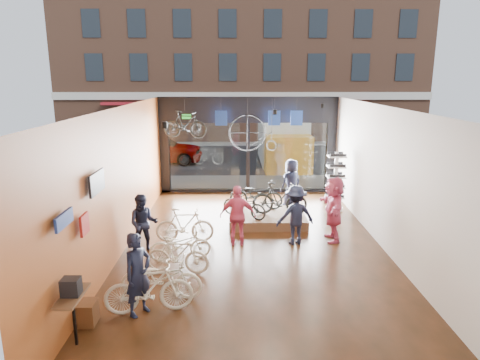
{
  "coord_description": "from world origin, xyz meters",
  "views": [
    {
      "loc": [
        -0.5,
        -10.86,
        4.53
      ],
      "look_at": [
        -0.37,
        1.4,
        1.58
      ],
      "focal_mm": 32.0,
      "sensor_mm": 36.0,
      "label": 1
    }
  ],
  "objects_px": {
    "floor_bike_1": "(149,288)",
    "customer_5": "(334,209)",
    "floor_bike_5": "(185,225)",
    "display_bike_mid": "(280,199)",
    "box_truck": "(284,141)",
    "customer_0": "(138,274)",
    "floor_bike_3": "(177,255)",
    "customer_1": "(144,224)",
    "customer_3": "(295,215)",
    "sunglasses_rack": "(335,182)",
    "customer_4": "(291,183)",
    "floor_bike_2": "(161,278)",
    "street_car": "(157,148)",
    "floor_bike_4": "(180,245)",
    "hung_bike": "(185,124)",
    "display_platform": "(267,218)",
    "display_bike_right": "(256,194)",
    "penny_farthing": "(255,134)",
    "display_bike_left": "(244,205)",
    "customer_2": "(238,216)"
  },
  "relations": [
    {
      "from": "floor_bike_1",
      "to": "customer_3",
      "type": "relative_size",
      "value": 1.04
    },
    {
      "from": "floor_bike_2",
      "to": "customer_5",
      "type": "height_order",
      "value": "customer_5"
    },
    {
      "from": "box_truck",
      "to": "display_bike_mid",
      "type": "bearing_deg",
      "value": -97.06
    },
    {
      "from": "customer_5",
      "to": "sunglasses_rack",
      "type": "xyz_separation_m",
      "value": [
        0.69,
        2.8,
        0.1
      ]
    },
    {
      "from": "display_platform",
      "to": "display_bike_right",
      "type": "xyz_separation_m",
      "value": [
        -0.33,
        0.6,
        0.62
      ]
    },
    {
      "from": "display_bike_mid",
      "to": "penny_farthing",
      "type": "height_order",
      "value": "penny_farthing"
    },
    {
      "from": "floor_bike_4",
      "to": "street_car",
      "type": "bearing_deg",
      "value": 0.37
    },
    {
      "from": "floor_bike_5",
      "to": "display_bike_left",
      "type": "bearing_deg",
      "value": -54.52
    },
    {
      "from": "sunglasses_rack",
      "to": "floor_bike_2",
      "type": "bearing_deg",
      "value": -148.09
    },
    {
      "from": "street_car",
      "to": "display_platform",
      "type": "relative_size",
      "value": 2.03
    },
    {
      "from": "sunglasses_rack",
      "to": "display_bike_right",
      "type": "bearing_deg",
      "value": 175.45
    },
    {
      "from": "display_bike_right",
      "to": "customer_1",
      "type": "xyz_separation_m",
      "value": [
        -3.09,
        -2.94,
        0.03
      ]
    },
    {
      "from": "box_truck",
      "to": "customer_0",
      "type": "height_order",
      "value": "box_truck"
    },
    {
      "from": "floor_bike_1",
      "to": "display_bike_left",
      "type": "bearing_deg",
      "value": -30.66
    },
    {
      "from": "box_truck",
      "to": "customer_3",
      "type": "height_order",
      "value": "box_truck"
    },
    {
      "from": "floor_bike_1",
      "to": "sunglasses_rack",
      "type": "bearing_deg",
      "value": -46.96
    },
    {
      "from": "floor_bike_4",
      "to": "customer_4",
      "type": "height_order",
      "value": "customer_4"
    },
    {
      "from": "floor_bike_1",
      "to": "customer_5",
      "type": "height_order",
      "value": "customer_5"
    },
    {
      "from": "display_platform",
      "to": "hung_bike",
      "type": "xyz_separation_m",
      "value": [
        -2.77,
        2.07,
        2.78
      ]
    },
    {
      "from": "floor_bike_1",
      "to": "customer_0",
      "type": "relative_size",
      "value": 1.04
    },
    {
      "from": "customer_1",
      "to": "hung_bike",
      "type": "relative_size",
      "value": 1.0
    },
    {
      "from": "floor_bike_4",
      "to": "box_truck",
      "type": "bearing_deg",
      "value": -30.68
    },
    {
      "from": "box_truck",
      "to": "hung_bike",
      "type": "distance_m",
      "value": 8.18
    },
    {
      "from": "box_truck",
      "to": "display_bike_mid",
      "type": "height_order",
      "value": "box_truck"
    },
    {
      "from": "customer_1",
      "to": "customer_2",
      "type": "xyz_separation_m",
      "value": [
        2.48,
        0.5,
        0.05
      ]
    },
    {
      "from": "floor_bike_3",
      "to": "floor_bike_5",
      "type": "relative_size",
      "value": 0.92
    },
    {
      "from": "floor_bike_5",
      "to": "display_bike_right",
      "type": "bearing_deg",
      "value": -44.54
    },
    {
      "from": "customer_5",
      "to": "hung_bike",
      "type": "bearing_deg",
      "value": -127.14
    },
    {
      "from": "floor_bike_2",
      "to": "floor_bike_3",
      "type": "relative_size",
      "value": 1.14
    },
    {
      "from": "floor_bike_4",
      "to": "floor_bike_5",
      "type": "distance_m",
      "value": 1.22
    },
    {
      "from": "customer_4",
      "to": "sunglasses_rack",
      "type": "height_order",
      "value": "sunglasses_rack"
    },
    {
      "from": "customer_0",
      "to": "customer_2",
      "type": "relative_size",
      "value": 0.98
    },
    {
      "from": "floor_bike_4",
      "to": "customer_4",
      "type": "distance_m",
      "value": 5.84
    },
    {
      "from": "floor_bike_3",
      "to": "customer_1",
      "type": "height_order",
      "value": "customer_1"
    },
    {
      "from": "display_platform",
      "to": "customer_0",
      "type": "xyz_separation_m",
      "value": [
        -2.89,
        -5.38,
        0.68
      ]
    },
    {
      "from": "box_truck",
      "to": "customer_0",
      "type": "distance_m",
      "value": 14.92
    },
    {
      "from": "customer_1",
      "to": "customer_4",
      "type": "relative_size",
      "value": 0.93
    },
    {
      "from": "sunglasses_rack",
      "to": "customer_0",
      "type": "bearing_deg",
      "value": -147.09
    },
    {
      "from": "floor_bike_1",
      "to": "sunglasses_rack",
      "type": "height_order",
      "value": "sunglasses_rack"
    },
    {
      "from": "display_bike_right",
      "to": "customer_4",
      "type": "bearing_deg",
      "value": -31.97
    },
    {
      "from": "display_bike_left",
      "to": "customer_0",
      "type": "height_order",
      "value": "customer_0"
    },
    {
      "from": "floor_bike_3",
      "to": "customer_4",
      "type": "relative_size",
      "value": 0.89
    },
    {
      "from": "sunglasses_rack",
      "to": "hung_bike",
      "type": "bearing_deg",
      "value": 153.07
    },
    {
      "from": "street_car",
      "to": "floor_bike_4",
      "type": "relative_size",
      "value": 3.14
    },
    {
      "from": "display_platform",
      "to": "floor_bike_5",
      "type": "bearing_deg",
      "value": -146.55
    },
    {
      "from": "floor_bike_5",
      "to": "customer_2",
      "type": "height_order",
      "value": "customer_2"
    },
    {
      "from": "floor_bike_5",
      "to": "display_bike_mid",
      "type": "height_order",
      "value": "display_bike_mid"
    },
    {
      "from": "street_car",
      "to": "customer_3",
      "type": "xyz_separation_m",
      "value": [
        5.9,
        -11.65,
        0.0
      ]
    },
    {
      "from": "customer_5",
      "to": "display_bike_left",
      "type": "bearing_deg",
      "value": -113.63
    },
    {
      "from": "sunglasses_rack",
      "to": "customer_4",
      "type": "bearing_deg",
      "value": 139.21
    }
  ]
}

